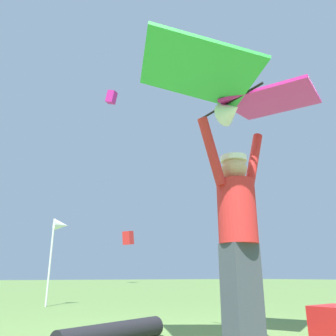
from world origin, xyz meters
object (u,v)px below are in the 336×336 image
object	(u,v)px
held_stunt_kite	(237,92)
marker_flag	(59,230)
spare_kite_bag	(113,333)
distant_kite_magenta_low_left	(111,97)
distant_kite_red_high_right	(128,238)
kite_flyer_person	(238,230)

from	to	relation	value
held_stunt_kite	marker_flag	world-z (taller)	held_stunt_kite
marker_flag	spare_kite_bag	bearing A→B (deg)	-96.74
spare_kite_bag	marker_flag	world-z (taller)	marker_flag
distant_kite_magenta_low_left	spare_kite_bag	world-z (taller)	distant_kite_magenta_low_left
held_stunt_kite	distant_kite_red_high_right	bearing A→B (deg)	67.14
kite_flyer_person	spare_kite_bag	world-z (taller)	kite_flyer_person
kite_flyer_person	distant_kite_red_high_right	bearing A→B (deg)	67.06
kite_flyer_person	marker_flag	distance (m)	5.00
distant_kite_red_high_right	marker_flag	distance (m)	26.22
held_stunt_kite	distant_kite_magenta_low_left	xyz separation A→B (m)	(6.86, 21.52, 12.37)
held_stunt_kite	distant_kite_magenta_low_left	bearing A→B (deg)	72.31
distant_kite_red_high_right	distant_kite_magenta_low_left	bearing A→B (deg)	-127.06
kite_flyer_person	marker_flag	world-z (taller)	kite_flyer_person
kite_flyer_person	spare_kite_bag	size ratio (longest dim) A/B	1.67
held_stunt_kite	marker_flag	distance (m)	5.14
distant_kite_magenta_low_left	distant_kite_red_high_right	bearing A→B (deg)	52.94
kite_flyer_person	marker_flag	bearing A→B (deg)	93.63
distant_kite_red_high_right	spare_kite_bag	xyz separation A→B (m)	(-12.68, -27.32, -4.00)
distant_kite_red_high_right	held_stunt_kite	bearing A→B (deg)	-112.86
spare_kite_bag	marker_flag	bearing A→B (deg)	83.26
held_stunt_kite	distant_kite_magenta_low_left	size ratio (longest dim) A/B	1.87
held_stunt_kite	distant_kite_red_high_right	world-z (taller)	distant_kite_red_high_right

